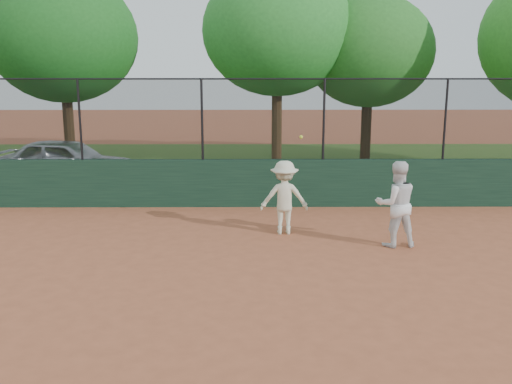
{
  "coord_description": "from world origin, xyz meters",
  "views": [
    {
      "loc": [
        0.73,
        -8.07,
        3.44
      ],
      "look_at": [
        0.8,
        2.2,
        1.2
      ],
      "focal_mm": 40.0,
      "sensor_mm": 36.0,
      "label": 1
    }
  ],
  "objects_px": {
    "player_main": "(284,197)",
    "tree_2": "(277,31)",
    "parked_car": "(67,162)",
    "tree_1": "(63,38)",
    "player_second": "(396,204)",
    "tree_3": "(369,51)"
  },
  "relations": [
    {
      "from": "player_main",
      "to": "tree_2",
      "type": "distance_m",
      "value": 8.87
    },
    {
      "from": "parked_car",
      "to": "tree_1",
      "type": "bearing_deg",
      "value": 22.37
    },
    {
      "from": "player_second",
      "to": "tree_2",
      "type": "bearing_deg",
      "value": -83.22
    },
    {
      "from": "tree_1",
      "to": "tree_2",
      "type": "relative_size",
      "value": 0.97
    },
    {
      "from": "parked_car",
      "to": "tree_2",
      "type": "xyz_separation_m",
      "value": [
        6.38,
        2.83,
        3.94
      ]
    },
    {
      "from": "player_second",
      "to": "tree_3",
      "type": "xyz_separation_m",
      "value": [
        1.22,
        9.29,
        3.14
      ]
    },
    {
      "from": "tree_2",
      "to": "tree_3",
      "type": "xyz_separation_m",
      "value": [
        3.17,
        0.42,
        -0.65
      ]
    },
    {
      "from": "player_main",
      "to": "tree_1",
      "type": "relative_size",
      "value": 0.32
    },
    {
      "from": "tree_2",
      "to": "tree_3",
      "type": "relative_size",
      "value": 1.15
    },
    {
      "from": "tree_1",
      "to": "tree_3",
      "type": "height_order",
      "value": "tree_1"
    },
    {
      "from": "parked_car",
      "to": "player_second",
      "type": "relative_size",
      "value": 2.44
    },
    {
      "from": "player_second",
      "to": "player_main",
      "type": "distance_m",
      "value": 2.31
    },
    {
      "from": "tree_3",
      "to": "player_main",
      "type": "bearing_deg",
      "value": -111.71
    },
    {
      "from": "player_main",
      "to": "tree_2",
      "type": "bearing_deg",
      "value": 88.73
    },
    {
      "from": "player_second",
      "to": "tree_1",
      "type": "distance_m",
      "value": 13.52
    },
    {
      "from": "tree_1",
      "to": "tree_2",
      "type": "bearing_deg",
      "value": -2.78
    },
    {
      "from": "player_second",
      "to": "tree_2",
      "type": "height_order",
      "value": "tree_2"
    },
    {
      "from": "parked_car",
      "to": "player_second",
      "type": "bearing_deg",
      "value": -118.96
    },
    {
      "from": "tree_2",
      "to": "player_second",
      "type": "bearing_deg",
      "value": -77.58
    },
    {
      "from": "tree_1",
      "to": "tree_2",
      "type": "height_order",
      "value": "tree_2"
    },
    {
      "from": "player_main",
      "to": "parked_car",
      "type": "bearing_deg",
      "value": 140.29
    },
    {
      "from": "parked_car",
      "to": "tree_1",
      "type": "xyz_separation_m",
      "value": [
        -0.88,
        3.19,
        3.73
      ]
    }
  ]
}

